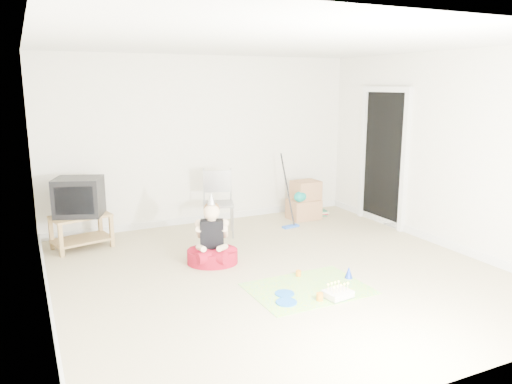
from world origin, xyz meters
name	(u,v)px	position (x,y,z in m)	size (l,w,h in m)	color
ground	(278,273)	(0.00, 0.00, 0.00)	(5.00, 5.00, 0.00)	tan
doorway_recess	(384,159)	(2.48, 1.20, 1.02)	(0.02, 0.90, 2.05)	black
tv_stand	(81,229)	(-1.97, 1.93, 0.27)	(0.82, 0.61, 0.46)	olive
crt_tv	(79,197)	(-1.97, 1.93, 0.71)	(0.59, 0.49, 0.51)	black
folding_chair	(218,204)	(-0.09, 1.70, 0.47)	(0.54, 0.53, 0.96)	gray
cardboard_boxes	(304,201)	(1.51, 1.96, 0.30)	(0.52, 0.40, 0.62)	#AC7B53
floor_mop	(291,211)	(1.06, 1.59, 0.26)	(0.29, 0.37, 1.11)	blue
book_pile	(321,212)	(1.89, 2.02, 0.05)	(0.25, 0.27, 0.10)	#256F4C
seated_woman	(212,248)	(-0.59, 0.63, 0.20)	(0.81, 0.81, 0.90)	maroon
party_mat	(308,289)	(0.07, -0.56, 0.00)	(1.26, 0.91, 0.01)	#F6338E
birthday_cake	(338,294)	(0.22, -0.89, 0.04)	(0.30, 0.25, 0.14)	silver
blue_plate_near	(285,294)	(-0.23, -0.58, 0.01)	(0.21, 0.21, 0.01)	blue
blue_plate_far	(286,302)	(-0.32, -0.78, 0.01)	(0.22, 0.22, 0.01)	blue
orange_cup_near	(299,273)	(0.15, -0.21, 0.04)	(0.06, 0.06, 0.07)	orange
orange_cup_far	(320,297)	(0.01, -0.88, 0.05)	(0.07, 0.07, 0.08)	orange
blue_party_hat	(349,272)	(0.64, -0.50, 0.07)	(0.09, 0.09, 0.14)	#1A3BB7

